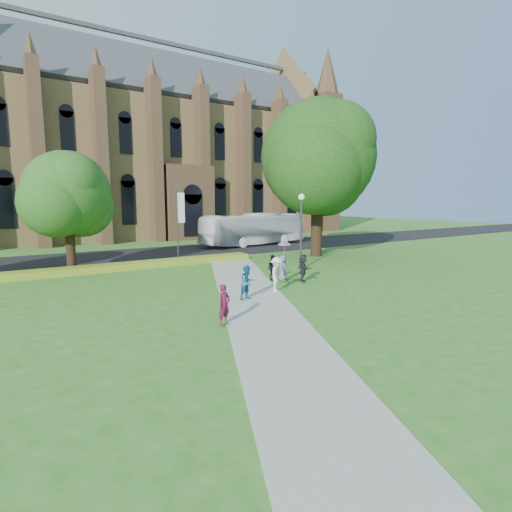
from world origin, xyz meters
TOP-DOWN VIEW (x-y plane):
  - ground at (0.00, 0.00)m, footprint 160.00×160.00m
  - road at (0.00, 20.00)m, footprint 160.00×10.00m
  - footpath at (0.00, 1.00)m, footprint 15.58×28.54m
  - flower_hedge at (-2.00, 13.20)m, footprint 18.00×1.40m
  - cathedral at (10.00, 39.73)m, footprint 52.60×18.25m
  - streetlamp at (7.50, 6.50)m, footprint 0.44×0.44m
  - large_tree at (13.00, 11.00)m, footprint 9.60×9.60m
  - street_tree_1 at (-6.00, 14.50)m, footprint 5.60×5.60m
  - banner_pole_0 at (2.11, 15.20)m, footprint 0.70×0.10m
  - tour_coach at (13.06, 21.01)m, footprint 12.48×3.92m
  - pedestrian_0 at (-3.15, -1.74)m, footprint 0.67×0.55m
  - pedestrian_1 at (-0.30, 1.10)m, footprint 0.92×0.78m
  - pedestrian_2 at (1.89, 1.71)m, footprint 1.30×1.33m
  - pedestrian_3 at (3.47, 4.28)m, footprint 0.97×0.69m
  - pedestrian_4 at (3.82, 3.72)m, footprint 0.88×0.87m
  - pedestrian_5 at (4.72, 2.94)m, footprint 1.22×1.52m
  - parasol at (4.00, 3.82)m, footprint 0.85×0.85m

SIDE VIEW (x-z plane):
  - ground at x=0.00m, z-range 0.00..0.00m
  - road at x=0.00m, z-range 0.00..0.02m
  - footpath at x=0.00m, z-range 0.00..0.04m
  - flower_hedge at x=-2.00m, z-range 0.00..0.45m
  - pedestrian_3 at x=3.47m, z-range 0.04..1.57m
  - pedestrian_4 at x=3.82m, z-range 0.04..1.57m
  - pedestrian_0 at x=-3.15m, z-range 0.04..1.62m
  - pedestrian_5 at x=4.72m, z-range 0.04..1.66m
  - pedestrian_1 at x=-0.30m, z-range 0.04..1.71m
  - pedestrian_2 at x=1.89m, z-range 0.04..1.87m
  - tour_coach at x=13.06m, z-range 0.02..3.44m
  - parasol at x=4.00m, z-range 1.57..2.28m
  - streetlamp at x=7.50m, z-range 0.68..5.92m
  - banner_pole_0 at x=2.11m, z-range 0.39..6.39m
  - street_tree_1 at x=-6.00m, z-range 1.20..9.25m
  - large_tree at x=13.00m, z-range 1.77..14.97m
  - cathedral at x=10.00m, z-range -1.02..26.98m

